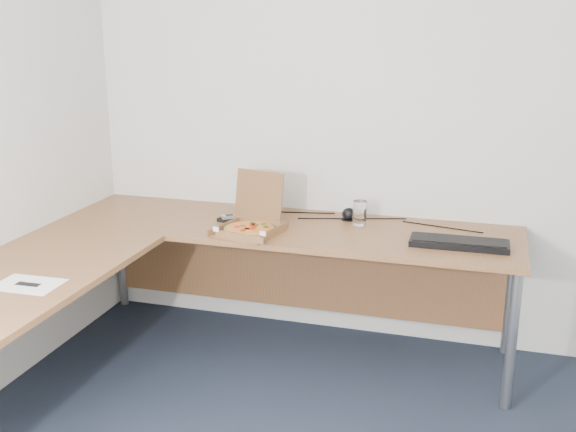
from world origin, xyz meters
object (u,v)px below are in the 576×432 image
(desk, at_px, (199,249))
(keyboard, at_px, (459,243))
(pizza_box, at_px, (250,226))
(wallet, at_px, (230,219))
(drinking_glass, at_px, (360,213))

(desk, distance_m, keyboard, 1.29)
(pizza_box, height_order, wallet, pizza_box)
(pizza_box, height_order, drinking_glass, pizza_box)
(keyboard, height_order, wallet, keyboard)
(desk, distance_m, wallet, 0.42)
(pizza_box, distance_m, drinking_glass, 0.61)
(drinking_glass, height_order, keyboard, drinking_glass)
(keyboard, relative_size, wallet, 4.11)
(keyboard, distance_m, wallet, 1.24)
(pizza_box, relative_size, wallet, 2.90)
(drinking_glass, relative_size, keyboard, 0.28)
(drinking_glass, xyz_separation_m, keyboard, (0.54, -0.22, -0.05))
(desk, xyz_separation_m, wallet, (0.01, 0.42, 0.04))
(pizza_box, xyz_separation_m, drinking_glass, (0.52, 0.30, 0.03))
(pizza_box, height_order, keyboard, pizza_box)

